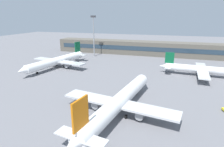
% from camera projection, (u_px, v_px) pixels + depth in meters
% --- Properties ---
extents(ground_plane, '(400.00, 400.00, 0.00)m').
position_uv_depth(ground_plane, '(126.00, 82.00, 75.02)').
color(ground_plane, slate).
extents(terminal_building, '(126.09, 12.13, 9.00)m').
position_uv_depth(terminal_building, '(146.00, 48.00, 126.72)').
color(terminal_building, '#5B564C').
rests_on(terminal_building, ground_plane).
extents(airplane_near, '(32.39, 46.02, 11.41)m').
position_uv_depth(airplane_near, '(120.00, 100.00, 50.52)').
color(airplane_near, white).
rests_on(airplane_near, ground_plane).
extents(airplane_mid, '(31.58, 44.78, 11.13)m').
position_uv_depth(airplane_mid, '(57.00, 61.00, 94.95)').
color(airplane_mid, white).
rests_on(airplane_mid, ground_plane).
extents(airplane_far, '(39.29, 27.42, 9.70)m').
position_uv_depth(airplane_far, '(205.00, 70.00, 80.97)').
color(airplane_far, silver).
rests_on(airplane_far, ground_plane).
extents(floodlight_tower_west, '(3.20, 0.80, 25.75)m').
position_uv_depth(floodlight_tower_west, '(94.00, 33.00, 118.72)').
color(floodlight_tower_west, gray).
rests_on(floodlight_tower_west, ground_plane).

